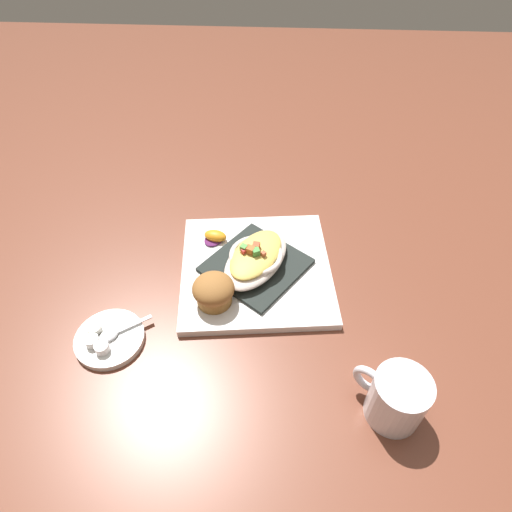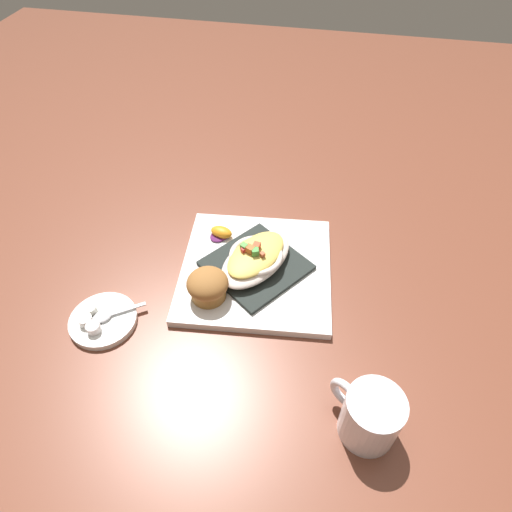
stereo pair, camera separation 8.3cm
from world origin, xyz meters
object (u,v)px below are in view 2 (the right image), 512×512
(spoon, at_px, (105,316))
(creamer_cup_1, at_px, (86,321))
(gratin_dish, at_px, (256,257))
(creamer_saucer, at_px, (103,320))
(square_plate, at_px, (256,269))
(creamer_cup_0, at_px, (90,310))
(muffin, at_px, (208,286))
(creamer_cup_2, at_px, (93,328))
(orange_garnish, at_px, (221,233))
(coffee_mug, at_px, (369,418))

(spoon, relative_size, creamer_cup_1, 3.63)
(gratin_dish, distance_m, spoon, 0.29)
(creamer_saucer, bearing_deg, square_plate, -144.76)
(square_plate, distance_m, creamer_cup_0, 0.31)
(muffin, relative_size, spoon, 0.86)
(square_plate, xyz_separation_m, gratin_dish, (0.00, 0.00, 0.04))
(square_plate, bearing_deg, creamer_cup_1, 35.13)
(gratin_dish, xyz_separation_m, creamer_cup_0, (0.27, 0.16, -0.02))
(square_plate, xyz_separation_m, creamer_cup_0, (0.27, 0.16, 0.01))
(square_plate, height_order, creamer_saucer, square_plate)
(gratin_dish, distance_m, creamer_cup_2, 0.31)
(orange_garnish, xyz_separation_m, coffee_mug, (-0.31, 0.34, 0.02))
(creamer_cup_0, bearing_deg, square_plate, -148.65)
(coffee_mug, xyz_separation_m, creamer_cup_2, (0.46, -0.07, -0.02))
(square_plate, xyz_separation_m, orange_garnish, (0.09, -0.07, 0.02))
(coffee_mug, bearing_deg, creamer_cup_1, -10.03)
(creamer_cup_1, distance_m, creamer_cup_2, 0.02)
(square_plate, height_order, creamer_cup_2, creamer_cup_2)
(spoon, xyz_separation_m, creamer_cup_1, (0.03, 0.02, 0.00))
(muffin, xyz_separation_m, creamer_cup_1, (0.19, 0.10, -0.02))
(creamer_cup_1, bearing_deg, muffin, -153.03)
(creamer_cup_1, bearing_deg, gratin_dish, -144.87)
(creamer_saucer, relative_size, spoon, 1.36)
(square_plate, xyz_separation_m, spoon, (0.24, 0.17, 0.01))
(coffee_mug, xyz_separation_m, creamer_saucer, (0.46, -0.10, -0.03))
(creamer_cup_2, bearing_deg, square_plate, -141.02)
(gratin_dish, distance_m, orange_garnish, 0.11)
(spoon, bearing_deg, square_plate, -144.74)
(muffin, distance_m, creamer_cup_1, 0.22)
(muffin, distance_m, coffee_mug, 0.34)
(square_plate, bearing_deg, creamer_saucer, 35.24)
(orange_garnish, bearing_deg, square_plate, 141.45)
(square_plate, xyz_separation_m, creamer_cup_2, (0.24, 0.20, 0.01))
(creamer_saucer, distance_m, creamer_cup_1, 0.03)
(square_plate, xyz_separation_m, creamer_saucer, (0.24, 0.17, -0.00))
(coffee_mug, xyz_separation_m, creamer_cup_1, (0.48, -0.09, -0.02))
(spoon, relative_size, creamer_cup_2, 3.63)
(coffee_mug, relative_size, creamer_cup_0, 4.38)
(square_plate, height_order, muffin, muffin)
(creamer_saucer, bearing_deg, muffin, -153.99)
(square_plate, relative_size, creamer_cup_0, 11.96)
(creamer_saucer, bearing_deg, gratin_dish, -144.76)
(square_plate, bearing_deg, orange_garnish, -38.55)
(square_plate, relative_size, gratin_dish, 1.46)
(orange_garnish, relative_size, spoon, 0.68)
(muffin, bearing_deg, creamer_saucer, 26.01)
(square_plate, distance_m, gratin_dish, 0.04)
(orange_garnish, bearing_deg, creamer_saucer, 57.43)
(orange_garnish, bearing_deg, gratin_dish, 141.40)
(muffin, relative_size, creamer_cup_2, 3.13)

